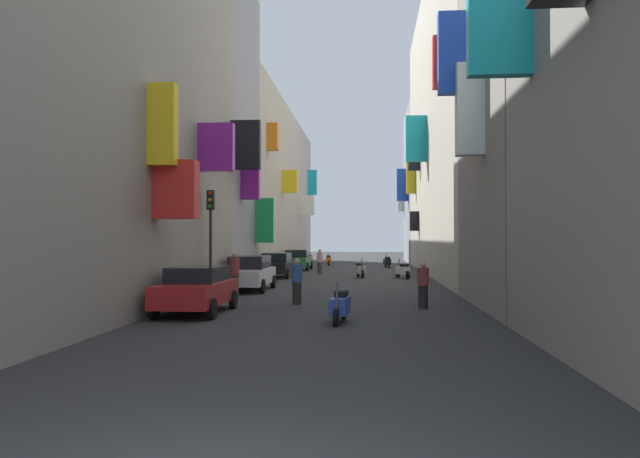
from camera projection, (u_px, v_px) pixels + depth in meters
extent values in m
plane|color=#2D2D30|center=(345.00, 278.00, 34.93)|extent=(140.00, 140.00, 0.00)
cube|color=gray|center=(42.00, 33.00, 17.40)|extent=(6.00, 23.21, 16.48)
cube|color=yellow|center=(163.00, 125.00, 17.64)|extent=(0.80, 0.47, 2.39)
cube|color=purple|center=(216.00, 147.00, 22.71)|extent=(1.34, 0.43, 1.79)
cube|color=black|center=(246.00, 145.00, 28.03)|extent=(1.36, 0.41, 2.28)
cube|color=red|center=(176.00, 190.00, 18.02)|extent=(1.30, 0.57, 1.74)
cube|color=gray|center=(193.00, 132.00, 32.22)|extent=(6.00, 6.55, 16.05)
cube|color=green|center=(265.00, 221.00, 34.01)|extent=(1.05, 0.56, 2.51)
cube|color=purple|center=(250.00, 174.00, 30.20)|extent=(0.93, 0.44, 2.55)
cube|color=#B2A899|center=(257.00, 190.00, 50.52)|extent=(6.00, 30.24, 12.74)
cube|color=orange|center=(273.00, 137.00, 37.91)|extent=(0.68, 0.63, 1.72)
cube|color=yellow|center=(290.00, 181.00, 44.40)|extent=(1.09, 0.38, 1.67)
cube|color=#19B2BF|center=(312.00, 183.00, 62.59)|extent=(0.92, 0.55, 2.58)
cube|color=white|center=(307.00, 205.00, 55.05)|extent=(1.35, 0.45, 1.78)
cube|color=#19B2BF|center=(499.00, 15.00, 13.38)|extent=(1.39, 0.36, 2.73)
cube|color=gray|center=(568.00, 120.00, 19.98)|extent=(6.00, 8.56, 12.46)
cube|color=blue|center=(460.00, 53.00, 19.37)|extent=(1.37, 0.43, 2.64)
cube|color=red|center=(452.00, 62.00, 21.44)|extent=(1.33, 0.45, 1.86)
cube|color=white|center=(470.00, 110.00, 18.98)|extent=(0.85, 0.59, 2.88)
cube|color=#BCB29E|center=(472.00, 127.00, 38.72)|extent=(6.00, 28.96, 18.90)
cube|color=black|center=(414.00, 221.00, 44.27)|extent=(0.65, 0.61, 1.43)
cube|color=#19B2BF|center=(416.00, 139.00, 37.95)|extent=(1.31, 0.63, 2.85)
cube|color=yellow|center=(411.00, 175.00, 47.21)|extent=(0.73, 0.39, 2.99)
cube|color=black|center=(414.00, 149.00, 43.30)|extent=(0.83, 0.43, 3.09)
cube|color=gray|center=(438.00, 186.00, 58.69)|extent=(6.00, 11.21, 14.79)
cube|color=blue|center=(403.00, 185.00, 56.19)|extent=(1.08, 0.56, 2.98)
cube|color=white|center=(401.00, 202.00, 63.46)|extent=(0.66, 0.54, 1.96)
cube|color=white|center=(249.00, 276.00, 26.68)|extent=(1.72, 4.30, 0.66)
cube|color=black|center=(250.00, 262.00, 26.91)|extent=(1.51, 2.41, 0.56)
cylinder|color=black|center=(262.00, 286.00, 25.19)|extent=(0.18, 0.60, 0.60)
cylinder|color=black|center=(222.00, 286.00, 25.33)|extent=(0.18, 0.60, 0.60)
cylinder|color=black|center=(273.00, 282.00, 28.02)|extent=(0.18, 0.60, 0.60)
cylinder|color=black|center=(237.00, 281.00, 28.16)|extent=(0.18, 0.60, 0.60)
cube|color=black|center=(276.00, 267.00, 35.61)|extent=(1.65, 4.15, 0.59)
cube|color=black|center=(277.00, 258.00, 35.82)|extent=(1.45, 2.32, 0.56)
cylinder|color=black|center=(287.00, 274.00, 34.17)|extent=(0.18, 0.60, 0.60)
cylinder|color=black|center=(258.00, 274.00, 34.31)|extent=(0.18, 0.60, 0.60)
cylinder|color=black|center=(293.00, 271.00, 36.90)|extent=(0.18, 0.60, 0.60)
cylinder|color=black|center=(267.00, 271.00, 37.04)|extent=(0.18, 0.60, 0.60)
cube|color=#236638|center=(297.00, 262.00, 44.05)|extent=(1.78, 4.24, 0.63)
cube|color=black|center=(298.00, 254.00, 44.27)|extent=(1.56, 2.37, 0.55)
cylinder|color=black|center=(307.00, 267.00, 42.58)|extent=(0.18, 0.60, 0.60)
cylinder|color=black|center=(282.00, 267.00, 42.73)|extent=(0.18, 0.60, 0.60)
cylinder|color=black|center=(311.00, 265.00, 45.37)|extent=(0.18, 0.60, 0.60)
cylinder|color=black|center=(288.00, 265.00, 45.51)|extent=(0.18, 0.60, 0.60)
cube|color=#B21E1E|center=(196.00, 293.00, 18.49)|extent=(1.68, 4.08, 0.66)
cube|color=black|center=(198.00, 274.00, 18.70)|extent=(1.48, 2.28, 0.47)
cylinder|color=black|center=(212.00, 309.00, 17.07)|extent=(0.18, 0.60, 0.60)
cylinder|color=black|center=(154.00, 308.00, 17.21)|extent=(0.18, 0.60, 0.60)
cylinder|color=black|center=(233.00, 299.00, 19.75)|extent=(0.18, 0.60, 0.60)
cylinder|color=black|center=(183.00, 299.00, 19.89)|extent=(0.18, 0.60, 0.60)
cube|color=black|center=(387.00, 262.00, 47.97)|extent=(0.62, 1.19, 0.45)
cube|color=black|center=(388.00, 258.00, 47.76)|extent=(0.41, 0.60, 0.16)
cylinder|color=#4C4C51|center=(386.00, 257.00, 48.54)|extent=(0.10, 0.28, 0.68)
cylinder|color=black|center=(385.00, 264.00, 48.67)|extent=(0.18, 0.49, 0.48)
cylinder|color=black|center=(389.00, 265.00, 47.26)|extent=(0.18, 0.49, 0.48)
cube|color=orange|center=(328.00, 260.00, 52.06)|extent=(0.57, 1.22, 0.45)
cube|color=black|center=(329.00, 256.00, 51.84)|extent=(0.38, 0.59, 0.16)
cylinder|color=#4C4C51|center=(328.00, 256.00, 52.65)|extent=(0.09, 0.28, 0.68)
cylinder|color=black|center=(328.00, 262.00, 52.79)|extent=(0.16, 0.49, 0.48)
cylinder|color=black|center=(329.00, 263.00, 51.32)|extent=(0.16, 0.49, 0.48)
cube|color=#2D4CAD|center=(340.00, 306.00, 16.42)|extent=(0.55, 1.18, 0.45)
cube|color=black|center=(341.00, 294.00, 16.64)|extent=(0.37, 0.59, 0.16)
cylinder|color=#4C4C51|center=(337.00, 296.00, 15.86)|extent=(0.09, 0.28, 0.68)
cylinder|color=black|center=(336.00, 317.00, 15.71)|extent=(0.15, 0.49, 0.48)
cylinder|color=black|center=(344.00, 311.00, 17.12)|extent=(0.15, 0.49, 0.48)
cube|color=#ADADB2|center=(360.00, 270.00, 35.37)|extent=(0.66, 1.11, 0.45)
cube|color=black|center=(360.00, 264.00, 35.57)|extent=(0.44, 0.62, 0.16)
cylinder|color=#4C4C51|center=(362.00, 265.00, 34.86)|extent=(0.12, 0.28, 0.68)
cylinder|color=black|center=(363.00, 274.00, 34.72)|extent=(0.20, 0.49, 0.48)
cylinder|color=black|center=(358.00, 273.00, 36.01)|extent=(0.20, 0.49, 0.48)
cube|color=red|center=(310.00, 259.00, 54.34)|extent=(0.46, 1.15, 0.45)
cube|color=black|center=(309.00, 256.00, 54.13)|extent=(0.33, 0.56, 0.16)
cylinder|color=#4C4C51|center=(310.00, 255.00, 54.91)|extent=(0.06, 0.27, 0.68)
cylinder|color=black|center=(310.00, 261.00, 55.05)|extent=(0.11, 0.48, 0.48)
cylinder|color=black|center=(309.00, 262.00, 53.62)|extent=(0.11, 0.48, 0.48)
cube|color=silver|center=(403.00, 270.00, 34.65)|extent=(0.81, 1.26, 0.45)
cube|color=black|center=(404.00, 265.00, 34.44)|extent=(0.49, 0.64, 0.16)
cylinder|color=#4C4C51|center=(399.00, 264.00, 35.23)|extent=(0.15, 0.28, 0.68)
cylinder|color=black|center=(398.00, 274.00, 35.36)|extent=(0.26, 0.49, 0.48)
cylinder|color=black|center=(408.00, 275.00, 33.94)|extent=(0.26, 0.49, 0.48)
cylinder|color=#282828|center=(297.00, 293.00, 21.03)|extent=(0.45, 0.45, 0.78)
cylinder|color=#335199|center=(297.00, 273.00, 21.04)|extent=(0.54, 0.54, 0.62)
sphere|color=tan|center=(297.00, 261.00, 21.05)|extent=(0.21, 0.21, 0.21)
cylinder|color=black|center=(423.00, 297.00, 19.86)|extent=(0.42, 0.42, 0.75)
cylinder|color=maroon|center=(423.00, 277.00, 19.88)|extent=(0.50, 0.50, 0.59)
sphere|color=tan|center=(423.00, 265.00, 19.88)|extent=(0.20, 0.20, 0.20)
cylinder|color=#3A3A3A|center=(320.00, 268.00, 38.99)|extent=(0.38, 0.38, 0.78)
cylinder|color=pink|center=(320.00, 257.00, 39.00)|extent=(0.45, 0.45, 0.62)
sphere|color=tan|center=(320.00, 251.00, 39.01)|extent=(0.21, 0.21, 0.21)
cylinder|color=#2E2E2E|center=(235.00, 286.00, 23.62)|extent=(0.45, 0.45, 0.86)
cylinder|color=maroon|center=(235.00, 267.00, 23.64)|extent=(0.53, 0.53, 0.68)
sphere|color=tan|center=(235.00, 255.00, 23.64)|extent=(0.23, 0.23, 0.23)
cylinder|color=#2D2D2D|center=(211.00, 254.00, 22.98)|extent=(0.12, 0.12, 3.39)
cube|color=black|center=(211.00, 200.00, 23.01)|extent=(0.26, 0.26, 0.75)
sphere|color=red|center=(210.00, 193.00, 22.88)|extent=(0.14, 0.14, 0.14)
sphere|color=orange|center=(210.00, 200.00, 22.87)|extent=(0.14, 0.14, 0.14)
sphere|color=green|center=(210.00, 206.00, 22.87)|extent=(0.14, 0.14, 0.14)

